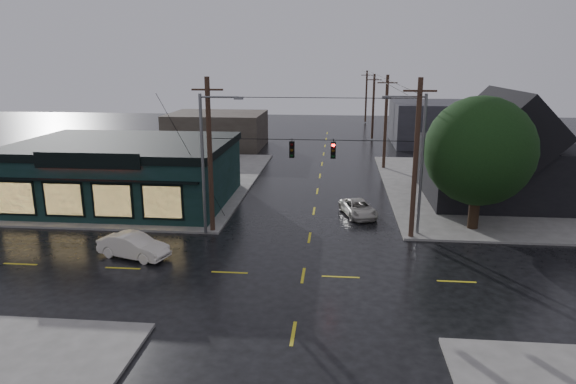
# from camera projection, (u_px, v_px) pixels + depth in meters

# --- Properties ---
(ground_plane) EXTENTS (160.00, 160.00, 0.00)m
(ground_plane) POSITION_uv_depth(u_px,v_px,m) (303.00, 275.00, 27.39)
(ground_plane) COLOR black
(sidewalk_nw) EXTENTS (28.00, 28.00, 0.15)m
(sidewalk_nw) POSITION_uv_depth(u_px,v_px,m) (107.00, 180.00, 48.51)
(sidewalk_nw) COLOR #62615C
(sidewalk_nw) RESTS_ON ground
(sidewalk_ne) EXTENTS (28.00, 28.00, 0.15)m
(sidewalk_ne) POSITION_uv_depth(u_px,v_px,m) (547.00, 190.00, 44.75)
(sidewalk_ne) COLOR #62615C
(sidewalk_ne) RESTS_ON ground
(pizza_shop) EXTENTS (16.30, 12.34, 4.90)m
(pizza_shop) POSITION_uv_depth(u_px,v_px,m) (126.00, 171.00, 40.62)
(pizza_shop) COLOR black
(pizza_shop) RESTS_ON ground
(ne_building) EXTENTS (12.60, 11.60, 8.75)m
(ne_building) POSITION_uv_depth(u_px,v_px,m) (504.00, 145.00, 41.22)
(ne_building) COLOR black
(ne_building) RESTS_ON ground
(corner_tree) EXTENTS (7.14, 7.14, 8.83)m
(corner_tree) POSITION_uv_depth(u_px,v_px,m) (480.00, 151.00, 33.30)
(corner_tree) COLOR black
(corner_tree) RESTS_ON ground
(utility_pole_nw) EXTENTS (2.00, 0.32, 10.15)m
(utility_pole_nw) POSITION_uv_depth(u_px,v_px,m) (213.00, 232.00, 34.26)
(utility_pole_nw) COLOR #352117
(utility_pole_nw) RESTS_ON ground
(utility_pole_ne) EXTENTS (2.00, 0.32, 10.15)m
(utility_pole_ne) POSITION_uv_depth(u_px,v_px,m) (411.00, 238.00, 33.04)
(utility_pole_ne) COLOR #352117
(utility_pole_ne) RESTS_ON ground
(utility_pole_far_a) EXTENTS (2.00, 0.32, 9.65)m
(utility_pole_far_a) POSITION_uv_depth(u_px,v_px,m) (383.00, 169.00, 53.74)
(utility_pole_far_a) COLOR #352117
(utility_pole_far_a) RESTS_ON ground
(utility_pole_far_b) EXTENTS (2.00, 0.32, 9.15)m
(utility_pole_far_b) POSITION_uv_depth(u_px,v_px,m) (372.00, 140.00, 73.00)
(utility_pole_far_b) COLOR #352117
(utility_pole_far_b) RESTS_ON ground
(utility_pole_far_c) EXTENTS (2.00, 0.32, 9.15)m
(utility_pole_far_c) POSITION_uv_depth(u_px,v_px,m) (365.00, 123.00, 92.25)
(utility_pole_far_c) COLOR #352117
(utility_pole_far_c) RESTS_ON ground
(span_signal_assembly) EXTENTS (13.00, 0.48, 1.23)m
(span_signal_assembly) POSITION_uv_depth(u_px,v_px,m) (312.00, 149.00, 32.20)
(span_signal_assembly) COLOR black
(span_signal_assembly) RESTS_ON ground
(streetlight_nw) EXTENTS (5.40, 0.30, 9.15)m
(streetlight_nw) POSITION_uv_depth(u_px,v_px,m) (206.00, 235.00, 33.62)
(streetlight_nw) COLOR slate
(streetlight_nw) RESTS_ON ground
(streetlight_ne) EXTENTS (5.40, 0.30, 9.15)m
(streetlight_ne) POSITION_uv_depth(u_px,v_px,m) (417.00, 235.00, 33.66)
(streetlight_ne) COLOR slate
(streetlight_ne) RESTS_ON ground
(bg_building_west) EXTENTS (12.00, 10.00, 4.40)m
(bg_building_west) POSITION_uv_depth(u_px,v_px,m) (217.00, 130.00, 66.67)
(bg_building_west) COLOR #352C27
(bg_building_west) RESTS_ON ground
(bg_building_east) EXTENTS (14.00, 12.00, 5.60)m
(bg_building_east) POSITION_uv_depth(u_px,v_px,m) (446.00, 123.00, 68.50)
(bg_building_east) COLOR #2A292E
(bg_building_east) RESTS_ON ground
(sedan_cream) EXTENTS (4.52, 2.69, 1.41)m
(sedan_cream) POSITION_uv_depth(u_px,v_px,m) (134.00, 246.00, 29.71)
(sedan_cream) COLOR silver
(sedan_cream) RESTS_ON ground
(suv_silver) EXTENTS (3.04, 4.59, 1.17)m
(suv_silver) POSITION_uv_depth(u_px,v_px,m) (358.00, 208.00, 37.58)
(suv_silver) COLOR #B4B0A6
(suv_silver) RESTS_ON ground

